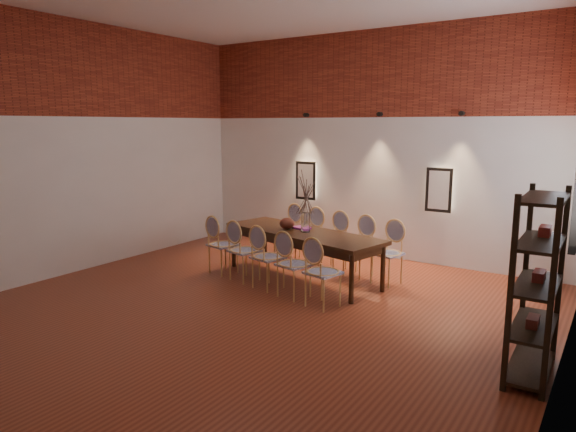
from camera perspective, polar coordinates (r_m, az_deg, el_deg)
The scene contains 26 objects.
floor at distance 6.79m, azimuth -3.94°, elevation -10.49°, with size 7.00×7.00×0.02m, color brown.
wall_back at distance 9.42m, azimuth 9.24°, elevation 7.73°, with size 7.00×0.10×4.00m, color silver.
wall_left at distance 8.98m, azimuth -22.56°, elevation 6.97°, with size 0.10×7.00×4.00m, color silver.
brick_band_back at distance 9.39m, azimuth 9.29°, elevation 15.35°, with size 7.00×0.02×1.50m, color maroon.
brick_band_left at distance 8.96m, azimuth -22.86°, elevation 14.97°, with size 0.02×7.00×1.50m, color maroon.
niche_left at distance 10.00m, azimuth 2.07°, elevation 3.96°, with size 0.36×0.06×0.66m, color #FFEAC6.
niche_right at distance 8.93m, azimuth 16.47°, elevation 2.80°, with size 0.36×0.06×0.66m, color #FFEAC6.
spot_fixture_left at distance 9.91m, azimuth 2.03°, elevation 11.15°, with size 0.08×0.08×0.10m, color black.
spot_fixture_mid at distance 9.22m, azimuth 10.16°, elevation 11.07°, with size 0.08×0.08×0.10m, color black.
spot_fixture_right at distance 8.75m, azimuth 18.74°, elevation 10.75°, with size 0.08×0.08×0.10m, color black.
dining_table at distance 8.02m, azimuth 1.58°, elevation -4.33°, with size 2.70×0.87×0.75m, color #381C0D.
chair_near_a at distance 8.33m, azimuth -7.22°, elevation -3.18°, with size 0.44×0.44×0.94m, color #DEAF67, non-canonical shape.
chair_near_b at distance 7.91m, azimuth -4.86°, elevation -3.85°, with size 0.44×0.44×0.94m, color #DEAF67, non-canonical shape.
chair_near_c at distance 7.51m, azimuth -2.24°, elevation -4.58°, with size 0.44×0.44×0.94m, color #DEAF67, non-canonical shape.
chair_near_d at distance 7.13m, azimuth 0.67°, elevation -5.38°, with size 0.44×0.44×0.94m, color #DEAF67, non-canonical shape.
chair_near_e at distance 6.78m, azimuth 3.91°, elevation -6.25°, with size 0.44×0.44×0.94m, color #DEAF67, non-canonical shape.
chair_far_a at distance 9.23m, azimuth -0.11°, elevation -1.77°, with size 0.44×0.44×0.94m, color #DEAF67, non-canonical shape.
chair_far_b at distance 8.86m, azimuth 2.32°, elevation -2.29°, with size 0.44×0.44×0.94m, color #DEAF67, non-canonical shape.
chair_far_c at distance 8.51m, azimuth 4.96°, elevation -2.85°, with size 0.44×0.44×0.94m, color #DEAF67, non-canonical shape.
chair_far_d at distance 8.17m, azimuth 7.82°, elevation -3.45°, with size 0.44×0.44×0.94m, color #DEAF67, non-canonical shape.
chair_far_e at distance 7.86m, azimuth 10.93°, elevation -4.10°, with size 0.44×0.44×0.94m, color #DEAF67, non-canonical shape.
vase at distance 7.85m, azimuth 1.96°, elevation -0.71°, with size 0.14×0.14×0.30m, color silver.
dried_branches at distance 7.78m, azimuth 1.98°, elevation 2.55°, with size 0.50×0.50×0.70m, color #503C33, non-canonical shape.
bowl at distance 8.08m, azimuth -0.11°, elevation -0.83°, with size 0.24×0.24×0.18m, color #572015.
book at distance 8.11m, azimuth 1.53°, elevation -1.33°, with size 0.26×0.18×0.03m, color #99298C.
shelving_rack at distance 5.39m, azimuth 25.93°, elevation -6.88°, with size 0.38×1.00×1.80m, color black, non-canonical shape.
Camera 1 is at (3.88, -5.03, 2.39)m, focal length 32.00 mm.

